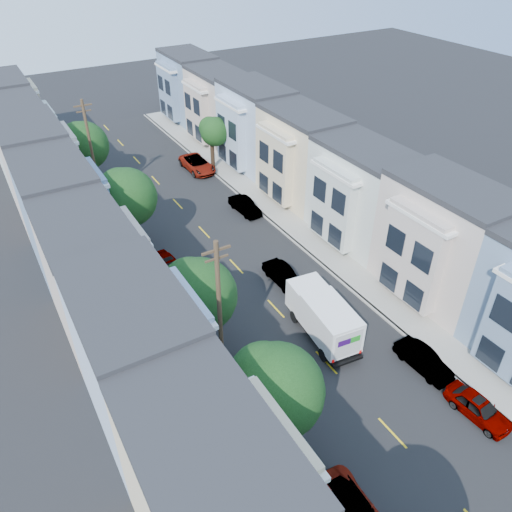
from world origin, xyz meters
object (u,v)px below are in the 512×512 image
(tree_b, at_px, (274,392))
(parked_right_a, at_px, (478,408))
(parked_left_c, at_px, (257,383))
(parked_right_b, at_px, (423,361))
(tree_c, at_px, (197,296))
(utility_pole_far, at_px, (92,153))
(tree_d, at_px, (126,198))
(parked_right_d, at_px, (197,164))
(tree_far_r, at_px, (214,132))
(parked_left_b, at_px, (354,512))
(utility_pole_near, at_px, (220,317))
(tree_e, at_px, (84,146))
(parked_right_c, at_px, (245,206))
(fedex_truck, at_px, (323,316))
(parked_left_d, at_px, (170,266))
(lead_sedan, at_px, (283,276))

(tree_b, height_order, parked_right_a, tree_b)
(parked_left_c, height_order, parked_right_b, parked_right_b)
(tree_c, relative_size, utility_pole_far, 0.68)
(tree_c, height_order, parked_right_a, tree_c)
(tree_d, relative_size, parked_right_d, 1.39)
(tree_far_r, distance_m, parked_right_b, 33.16)
(parked_left_b, height_order, parked_right_a, parked_right_a)
(utility_pole_near, bearing_deg, parked_left_c, -50.13)
(tree_c, height_order, parked_left_c, tree_c)
(tree_e, xyz_separation_m, tree_far_r, (13.20, -1.91, -0.51))
(parked_right_a, bearing_deg, tree_far_r, 83.28)
(parked_left_c, bearing_deg, parked_right_c, 63.17)
(fedex_truck, relative_size, parked_left_d, 1.45)
(parked_left_b, bearing_deg, tree_c, 97.66)
(tree_far_r, distance_m, utility_pole_far, 13.32)
(tree_e, xyz_separation_m, parked_left_d, (1.40, -17.59, -3.95))
(parked_right_a, xyz_separation_m, parked_right_b, (0.00, 4.14, -0.01))
(tree_b, bearing_deg, fedex_truck, 38.05)
(tree_c, xyz_separation_m, tree_e, (-0.00, 26.42, 0.18))
(fedex_truck, relative_size, parked_left_b, 1.39)
(tree_e, height_order, parked_left_b, tree_e)
(tree_b, height_order, lead_sedan, tree_b)
(utility_pole_near, xyz_separation_m, parked_right_d, (11.20, 27.97, -4.41))
(parked_left_b, bearing_deg, parked_right_b, 29.67)
(parked_left_d, bearing_deg, parked_right_d, 53.36)
(tree_d, relative_size, utility_pole_far, 0.74)
(tree_far_r, relative_size, lead_sedan, 1.47)
(tree_e, relative_size, parked_right_d, 1.32)
(tree_b, bearing_deg, tree_c, 90.00)
(lead_sedan, bearing_deg, parked_right_b, -77.38)
(tree_d, distance_m, tree_e, 13.18)
(tree_c, distance_m, parked_left_d, 9.70)
(tree_far_r, bearing_deg, parked_left_d, -126.96)
(lead_sedan, bearing_deg, tree_far_r, 76.43)
(tree_c, height_order, tree_d, tree_d)
(utility_pole_far, bearing_deg, tree_far_r, 6.70)
(parked_left_d, relative_size, parked_right_a, 1.06)
(tree_d, distance_m, parked_right_a, 28.45)
(parked_left_c, height_order, parked_right_d, parked_right_d)
(tree_e, relative_size, parked_right_a, 1.73)
(parked_left_d, bearing_deg, tree_c, -104.33)
(parked_left_b, bearing_deg, parked_right_c, 72.40)
(parked_left_d, bearing_deg, parked_left_b, -95.31)
(utility_pole_far, xyz_separation_m, parked_right_b, (11.20, -31.36, -4.51))
(utility_pole_near, height_order, fedex_truck, utility_pole_near)
(utility_pole_far, xyz_separation_m, parked_left_d, (1.40, -14.13, -4.46))
(lead_sedan, distance_m, parked_right_d, 21.78)
(tree_e, distance_m, tree_far_r, 13.34)
(tree_far_r, relative_size, parked_right_d, 1.08)
(tree_far_r, distance_m, parked_left_c, 31.71)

